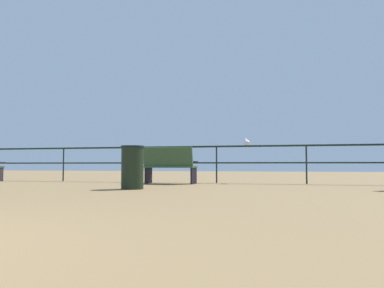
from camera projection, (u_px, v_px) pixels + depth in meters
name	position (u px, v px, depth m)	size (l,w,h in m)	color
pier_railing	(175.00, 155.00, 11.57)	(22.57, 0.05, 1.08)	black
bench_near_left	(169.00, 164.00, 10.73)	(1.47, 0.75, 1.01)	#324E2F
seagull_on_rail	(247.00, 142.00, 11.09)	(0.24, 0.42, 0.20)	white
trash_bin	(132.00, 167.00, 8.37)	(0.50, 0.50, 0.93)	black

